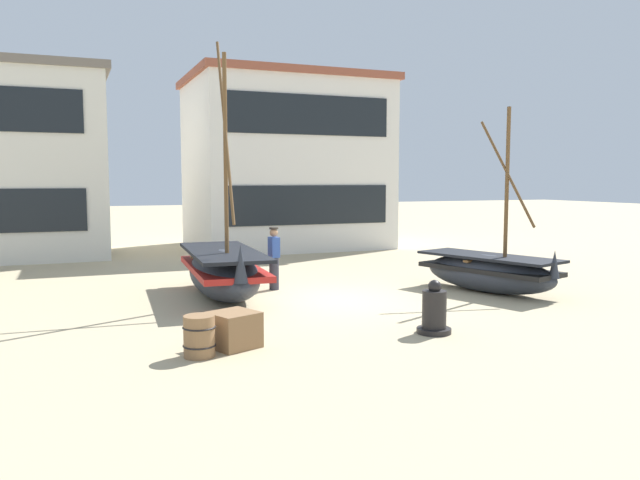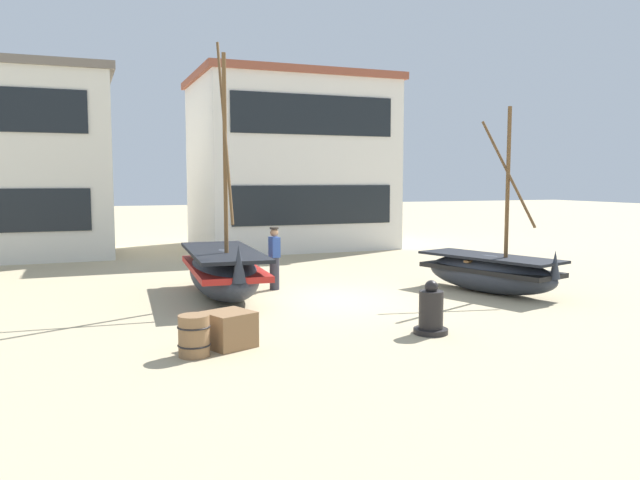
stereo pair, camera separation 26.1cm
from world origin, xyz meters
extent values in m
plane|color=tan|center=(0.00, 0.00, 0.00)|extent=(120.00, 120.00, 0.00)
ellipsoid|color=#2D333D|center=(4.20, -0.43, 0.49)|extent=(2.40, 4.07, 0.98)
cube|color=black|center=(4.20, -0.43, 0.61)|extent=(2.37, 3.93, 0.12)
cube|color=black|center=(4.20, -0.43, 0.94)|extent=(2.41, 4.01, 0.07)
cone|color=#2D333D|center=(4.76, -2.20, 0.93)|extent=(0.32, 0.32, 0.69)
cylinder|color=brown|center=(4.35, -0.89, 2.73)|extent=(0.10, 0.10, 4.08)
cylinder|color=brown|center=(4.35, -0.89, 3.11)|extent=(0.58, 1.62, 2.70)
cube|color=brown|center=(4.11, -0.16, 0.83)|extent=(1.21, 0.52, 0.06)
ellipsoid|color=#2D333D|center=(-2.44, 1.43, 0.60)|extent=(1.85, 4.73, 1.20)
cube|color=red|center=(-2.44, 1.43, 0.75)|extent=(1.85, 4.55, 0.14)
cube|color=black|center=(-2.44, 1.43, 1.15)|extent=(1.89, 4.64, 0.08)
cone|color=#2D333D|center=(-2.58, -0.79, 1.14)|extent=(0.33, 0.33, 0.84)
cylinder|color=brown|center=(-2.48, 0.85, 3.37)|extent=(0.10, 0.10, 5.08)
cylinder|color=brown|center=(-2.48, 0.85, 4.13)|extent=(0.18, 1.93, 4.42)
cube|color=brown|center=(-2.42, 1.78, 1.02)|extent=(1.50, 0.25, 0.06)
cylinder|color=#33333D|center=(-0.92, 2.01, 0.44)|extent=(0.26, 0.26, 0.88)
cube|color=#2D4C99|center=(-0.92, 2.01, 1.15)|extent=(0.24, 0.37, 0.54)
sphere|color=#A87A56|center=(-0.92, 2.01, 1.54)|extent=(0.22, 0.22, 0.22)
cylinder|color=#2D2823|center=(-0.92, 2.01, 1.66)|extent=(0.24, 0.24, 0.05)
cylinder|color=black|center=(0.46, -3.70, 0.05)|extent=(0.67, 0.67, 0.10)
cylinder|color=black|center=(0.46, -3.70, 0.46)|extent=(0.47, 0.47, 0.73)
sphere|color=black|center=(0.46, -3.70, 0.91)|extent=(0.26, 0.26, 0.26)
cylinder|color=olive|center=(-4.04, -3.62, 0.35)|extent=(0.52, 0.52, 0.70)
torus|color=black|center=(-4.04, -3.62, 0.50)|extent=(0.56, 0.56, 0.03)
torus|color=black|center=(-4.04, -3.62, 0.20)|extent=(0.56, 0.56, 0.03)
cube|color=olive|center=(-3.37, -3.25, 0.31)|extent=(0.98, 0.98, 0.63)
cube|color=white|center=(2.98, 12.54, 3.54)|extent=(7.98, 6.33, 7.08)
cube|color=brown|center=(2.98, 12.54, 7.23)|extent=(8.30, 6.58, 0.30)
cube|color=black|center=(2.98, 9.34, 1.95)|extent=(6.71, 0.06, 1.56)
cube|color=black|center=(2.98, 9.34, 5.49)|extent=(6.71, 0.06, 1.56)
camera|label=1|loc=(-6.00, -13.82, 2.94)|focal=35.07mm
camera|label=2|loc=(-5.76, -13.91, 2.94)|focal=35.07mm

